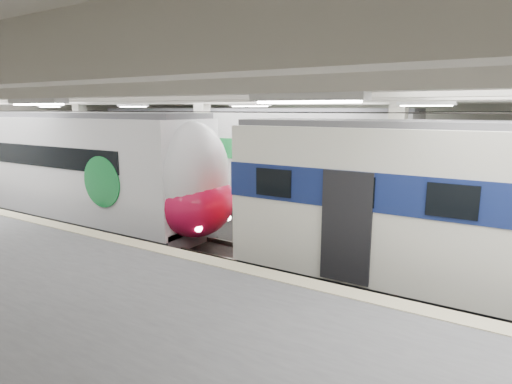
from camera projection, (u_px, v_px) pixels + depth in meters
The scene contains 4 objects.
station_hall at pixel (182, 163), 12.54m from camera, with size 36.00×24.00×5.75m.
modern_emu at pixel (93, 171), 17.45m from camera, with size 14.53×3.00×4.65m.
older_rer at pixel (510, 216), 9.84m from camera, with size 13.71×3.03×4.51m.
far_train at pixel (246, 159), 20.01m from camera, with size 15.37×3.69×4.82m.
Camera 1 is at (8.43, -11.20, 4.80)m, focal length 30.00 mm.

